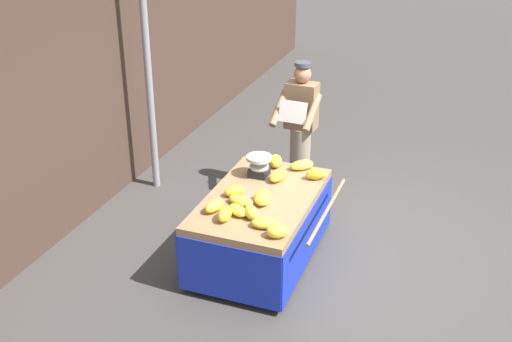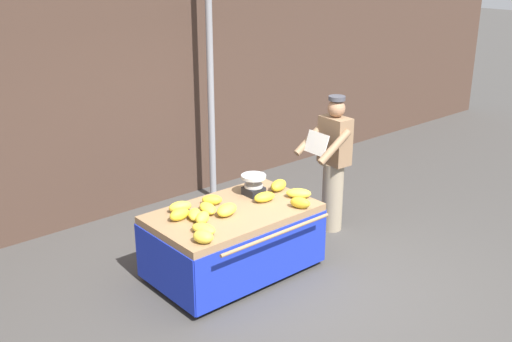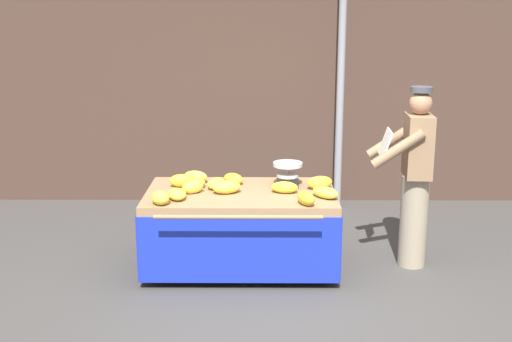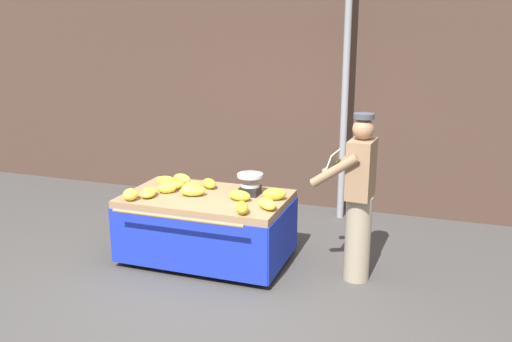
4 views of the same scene
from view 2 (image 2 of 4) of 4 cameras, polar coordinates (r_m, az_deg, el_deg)
The scene contains 19 objects.
ground_plane at distance 6.55m, azimuth 4.92°, elevation -10.82°, with size 60.00×60.00×0.00m, color #423F3D.
back_wall at distance 8.25m, azimuth -10.47°, elevation 9.01°, with size 16.00×0.24×3.63m, color #473328.
street_pole at distance 8.28m, azimuth -4.26°, elevation 8.24°, with size 0.09×0.09×3.32m, color gray.
banana_cart at distance 6.56m, azimuth -2.15°, elevation -5.27°, with size 1.77×1.26×0.75m.
weighing_scale at distance 6.82m, azimuth -0.23°, elevation -1.30°, with size 0.28×0.28×0.23m.
banana_bunch_0 at distance 6.27m, azimuth -7.14°, elevation -4.02°, with size 0.13×0.23×0.12m, color yellow.
banana_bunch_1 at distance 6.34m, azimuth -2.73°, elevation -3.62°, with size 0.17×0.27×0.12m, color yellow.
banana_bunch_2 at distance 6.67m, azimuth 0.79°, elevation -2.43°, with size 0.14×0.25×0.11m, color yellow.
banana_bunch_3 at distance 6.29m, azimuth -5.71°, elevation -4.04°, with size 0.13×0.25×0.09m, color yellow.
banana_bunch_4 at distance 6.60m, azimuth -4.12°, elevation -2.69°, with size 0.13×0.22×0.11m, color yellow.
banana_bunch_5 at distance 6.97m, azimuth 2.11°, elevation -1.34°, with size 0.15×0.25×0.12m, color yellow.
banana_bunch_6 at distance 5.97m, azimuth -4.89°, elevation -5.38°, with size 0.16×0.26×0.09m, color yellow.
banana_bunch_7 at distance 6.45m, azimuth -7.07°, elevation -3.32°, with size 0.13×0.24×0.12m, color yellow.
banana_bunch_8 at distance 6.52m, azimuth 4.14°, elevation -2.97°, with size 0.12×0.22×0.12m, color gold.
banana_bunch_9 at distance 6.42m, azimuth -4.52°, elevation -3.47°, with size 0.15×0.28×0.09m, color yellow.
banana_bunch_10 at distance 6.78m, azimuth 3.99°, elevation -2.08°, with size 0.15×0.28×0.10m, color yellow.
banana_bunch_11 at distance 6.17m, azimuth -5.01°, elevation -4.36°, with size 0.12×0.21×0.12m, color yellow.
banana_bunch_12 at distance 5.78m, azimuth -4.94°, elevation -6.12°, with size 0.15×0.20×0.12m, color yellow.
vendor_person at distance 7.52m, azimuth 7.18°, elevation 0.67°, with size 0.60×0.54×1.71m.
Camera 2 is at (-4.06, -3.89, 3.36)m, focal length 42.98 mm.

